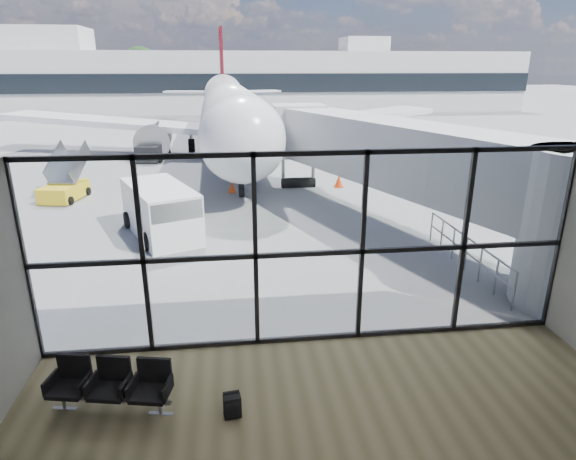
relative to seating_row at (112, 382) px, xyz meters
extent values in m
plane|color=slate|center=(4.03, 41.90, -0.56)|extent=(220.00, 220.00, 0.00)
cube|color=silver|center=(4.03, -2.10, 3.94)|extent=(12.00, 8.00, 0.02)
cube|color=white|center=(4.03, 1.90, 1.69)|extent=(12.00, 0.04, 4.50)
cube|color=black|center=(4.03, 1.90, -0.50)|extent=(12.00, 0.12, 0.10)
cube|color=black|center=(4.03, 1.90, 1.64)|extent=(12.00, 0.12, 0.10)
cube|color=black|center=(4.03, 1.90, 3.88)|extent=(12.00, 0.12, 0.10)
cube|color=black|center=(-1.97, 1.90, 1.69)|extent=(0.10, 0.12, 4.50)
cube|color=black|center=(0.43, 1.90, 1.69)|extent=(0.10, 0.12, 4.50)
cube|color=black|center=(2.83, 1.90, 1.69)|extent=(0.10, 0.12, 4.50)
cube|color=black|center=(5.23, 1.90, 1.69)|extent=(0.10, 0.12, 4.50)
cube|color=black|center=(7.63, 1.90, 1.69)|extent=(0.10, 0.12, 4.50)
cube|color=black|center=(10.03, 1.90, 1.69)|extent=(0.10, 0.12, 4.50)
cylinder|color=#A1A2A6|center=(11.23, 2.90, 1.54)|extent=(2.80, 2.80, 4.20)
cube|color=#A1A2A6|center=(8.58, 9.90, 2.44)|extent=(7.45, 14.81, 2.40)
cube|color=#A1A2A6|center=(5.93, 16.90, 2.44)|extent=(2.60, 2.20, 2.60)
cylinder|color=gray|center=(5.13, 16.90, 0.34)|extent=(0.20, 0.20, 1.80)
cylinder|color=gray|center=(6.73, 16.90, 0.34)|extent=(0.20, 0.20, 1.80)
cylinder|color=black|center=(5.93, 16.90, -0.31)|extent=(1.80, 0.56, 0.56)
cylinder|color=gray|center=(9.63, 2.70, -0.01)|extent=(0.06, 0.06, 1.10)
cylinder|color=gray|center=(9.63, 3.60, -0.01)|extent=(0.06, 0.06, 1.10)
cylinder|color=gray|center=(9.63, 4.50, -0.01)|extent=(0.06, 0.06, 1.10)
cylinder|color=gray|center=(9.63, 5.40, -0.01)|extent=(0.06, 0.06, 1.10)
cylinder|color=gray|center=(9.63, 6.30, -0.01)|extent=(0.06, 0.06, 1.10)
cylinder|color=gray|center=(9.63, 7.20, -0.01)|extent=(0.06, 0.06, 1.10)
cylinder|color=gray|center=(9.63, 8.10, -0.01)|extent=(0.06, 0.06, 1.10)
cylinder|color=gray|center=(9.63, 5.40, 0.52)|extent=(0.06, 5.40, 0.06)
cylinder|color=gray|center=(9.63, 5.40, 0.04)|extent=(0.06, 5.40, 0.06)
cube|color=#A8A8A4|center=(4.03, 63.90, 3.44)|extent=(80.00, 12.00, 8.00)
cube|color=black|center=(4.03, 57.80, 3.44)|extent=(80.00, 0.20, 2.40)
cube|color=#A8A8A4|center=(-20.97, 63.90, 8.94)|extent=(10.00, 8.00, 3.00)
cube|color=#A8A8A4|center=(22.03, 63.90, 8.44)|extent=(6.00, 6.00, 2.00)
cylinder|color=#382619|center=(-28.97, 73.90, 1.15)|extent=(0.50, 0.50, 3.42)
sphere|color=black|center=(-28.97, 73.90, 5.33)|extent=(6.27, 6.27, 6.27)
cylinder|color=#382619|center=(-22.97, 73.90, 0.79)|extent=(0.50, 0.50, 2.70)
sphere|color=black|center=(-22.97, 73.90, 4.09)|extent=(4.95, 4.95, 4.95)
cylinder|color=#382619|center=(-16.97, 73.90, 0.97)|extent=(0.50, 0.50, 3.06)
sphere|color=black|center=(-16.97, 73.90, 4.71)|extent=(5.61, 5.61, 5.61)
cylinder|color=#382619|center=(-10.97, 73.90, 1.15)|extent=(0.50, 0.50, 3.42)
sphere|color=black|center=(-10.97, 73.90, 5.33)|extent=(6.27, 6.27, 6.27)
cube|color=gray|center=(-0.02, -0.12, -0.30)|extent=(2.26, 0.53, 0.04)
cube|color=black|center=(-0.79, 0.03, -0.10)|extent=(0.75, 0.72, 0.08)
cube|color=black|center=(-0.73, 0.32, 0.17)|extent=(0.65, 0.20, 0.57)
cube|color=black|center=(-0.02, -0.12, -0.10)|extent=(0.75, 0.72, 0.08)
cube|color=black|center=(0.03, 0.16, 0.17)|extent=(0.65, 0.20, 0.57)
cube|color=black|center=(0.74, -0.28, -0.10)|extent=(0.75, 0.72, 0.08)
cube|color=black|center=(0.80, 0.01, 0.17)|extent=(0.65, 0.20, 0.57)
cylinder|color=gray|center=(-0.94, 0.06, -0.43)|extent=(0.06, 0.06, 0.26)
cylinder|color=gray|center=(0.89, -0.31, -0.43)|extent=(0.06, 0.06, 0.26)
cube|color=black|center=(2.22, -0.53, -0.34)|extent=(0.34, 0.24, 0.44)
cube|color=black|center=(2.24, -0.65, -0.34)|extent=(0.27, 0.09, 0.30)
cylinder|color=black|center=(2.21, -0.43, -0.12)|extent=(0.31, 0.12, 0.08)
cylinder|color=silver|center=(2.44, 28.73, 2.55)|extent=(4.80, 31.21, 3.84)
sphere|color=silver|center=(2.93, 13.18, 2.55)|extent=(3.84, 3.84, 3.84)
cone|color=silver|center=(1.88, 46.86, 2.86)|extent=(4.03, 6.34, 3.84)
cube|color=black|center=(2.91, 13.81, 3.07)|extent=(2.32, 1.31, 0.52)
cube|color=silver|center=(-6.40, 29.49, 1.67)|extent=(15.92, 7.73, 1.23)
cylinder|color=black|center=(-2.91, 27.52, 0.63)|extent=(2.29, 3.59, 2.18)
cube|color=silver|center=(-1.42, 46.24, 2.96)|extent=(5.94, 2.85, 0.19)
cube|color=silver|center=(11.22, 30.04, 1.67)|extent=(15.83, 8.58, 1.23)
cylinder|color=black|center=(7.86, 27.86, 0.63)|extent=(2.29, 3.59, 2.18)
cube|color=silver|center=(5.21, 46.45, 2.96)|extent=(5.98, 3.17, 0.19)
cube|color=#530B13|center=(1.88, 46.86, 6.28)|extent=(0.43, 3.95, 6.22)
cylinder|color=gray|center=(2.86, 15.26, 0.16)|extent=(0.21, 0.21, 1.45)
cylinder|color=black|center=(2.86, 15.26, -0.20)|extent=(0.28, 0.73, 0.73)
cylinder|color=black|center=(-0.48, 29.16, -0.10)|extent=(0.50, 1.01, 1.00)
cylinder|color=black|center=(5.33, 29.34, -0.10)|extent=(0.50, 1.01, 1.00)
cube|color=white|center=(-0.34, 10.05, 0.39)|extent=(3.47, 4.78, 1.90)
cube|color=black|center=(0.29, 8.56, 0.91)|extent=(2.11, 1.76, 0.67)
cylinder|color=black|center=(-0.66, 8.36, -0.23)|extent=(0.48, 0.71, 0.67)
cylinder|color=black|center=(1.10, 9.10, -0.23)|extent=(0.48, 0.71, 0.67)
cylinder|color=black|center=(-1.77, 10.99, -0.23)|extent=(0.48, 0.71, 0.67)
cylinder|color=black|center=(-0.02, 11.73, -0.23)|extent=(0.48, 0.71, 0.67)
cube|color=black|center=(-2.86, 25.90, 0.03)|extent=(1.99, 3.41, 1.07)
cube|color=black|center=(-2.66, 27.17, 0.83)|extent=(1.69, 2.84, 1.10)
cylinder|color=black|center=(-3.77, 24.96, -0.29)|extent=(0.30, 0.56, 0.53)
cylinder|color=black|center=(-2.29, 24.72, -0.29)|extent=(0.30, 0.56, 0.53)
cylinder|color=black|center=(-3.43, 27.07, -0.29)|extent=(0.30, 0.56, 0.53)
cylinder|color=black|center=(-1.95, 26.83, -0.29)|extent=(0.30, 0.56, 0.53)
cube|color=yellow|center=(-5.67, 15.83, -0.16)|extent=(1.87, 2.73, 0.72)
cube|color=gray|center=(-5.54, 16.54, 0.88)|extent=(1.61, 2.23, 1.33)
cylinder|color=black|center=(-6.54, 15.08, -0.36)|extent=(0.25, 0.42, 0.40)
cylinder|color=black|center=(-5.13, 14.82, -0.36)|extent=(0.25, 0.42, 0.40)
cylinder|color=black|center=(-6.21, 16.84, -0.36)|extent=(0.25, 0.42, 0.40)
cylinder|color=black|center=(-4.80, 16.58, -0.36)|extent=(0.25, 0.42, 0.40)
cube|color=#FA400D|center=(0.03, 13.98, -0.54)|extent=(0.47, 0.47, 0.03)
cone|color=#FA400D|center=(0.03, 13.98, -0.23)|extent=(0.45, 0.45, 0.67)
cube|color=#FF490D|center=(2.41, 16.28, -0.55)|extent=(0.40, 0.40, 0.03)
cone|color=#FF490D|center=(2.41, 16.28, -0.28)|extent=(0.38, 0.38, 0.57)
cube|color=red|center=(8.09, 16.71, -0.54)|extent=(0.47, 0.47, 0.03)
cone|color=red|center=(8.09, 16.71, -0.22)|extent=(0.45, 0.45, 0.68)
camera|label=1|loc=(2.35, -7.92, 5.60)|focal=30.00mm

